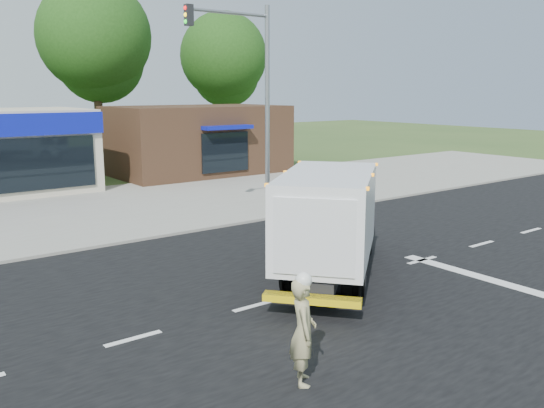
# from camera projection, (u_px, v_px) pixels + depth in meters

# --- Properties ---
(ground) EXTENTS (120.00, 120.00, 0.00)m
(ground) POSITION_uv_depth(u_px,v_px,m) (348.00, 281.00, 15.07)
(ground) COLOR #385123
(ground) RESTS_ON ground
(road_asphalt) EXTENTS (60.00, 14.00, 0.02)m
(road_asphalt) POSITION_uv_depth(u_px,v_px,m) (348.00, 281.00, 15.07)
(road_asphalt) COLOR black
(road_asphalt) RESTS_ON ground
(sidewalk) EXTENTS (60.00, 2.40, 0.12)m
(sidewalk) POSITION_uv_depth(u_px,v_px,m) (194.00, 222.00, 21.48)
(sidewalk) COLOR gray
(sidewalk) RESTS_ON ground
(parking_apron) EXTENTS (60.00, 9.00, 0.02)m
(parking_apron) POSITION_uv_depth(u_px,v_px,m) (130.00, 200.00, 26.03)
(parking_apron) COLOR gray
(parking_apron) RESTS_ON ground
(lane_markings) EXTENTS (55.20, 7.00, 0.01)m
(lane_markings) POSITION_uv_depth(u_px,v_px,m) (423.00, 283.00, 14.81)
(lane_markings) COLOR silver
(lane_markings) RESTS_ON road_asphalt
(ems_box_truck) EXTENTS (6.34, 5.81, 2.92)m
(ems_box_truck) POSITION_uv_depth(u_px,v_px,m) (331.00, 215.00, 15.11)
(ems_box_truck) COLOR black
(ems_box_truck) RESTS_ON ground
(emergency_worker) EXTENTS (0.74, 0.81, 1.97)m
(emergency_worker) POSITION_uv_depth(u_px,v_px,m) (303.00, 330.00, 9.63)
(emergency_worker) COLOR tan
(emergency_worker) RESTS_ON ground
(brown_storefront) EXTENTS (10.00, 6.70, 4.00)m
(brown_storefront) POSITION_uv_depth(u_px,v_px,m) (198.00, 140.00, 34.46)
(brown_storefront) COLOR #382316
(brown_storefront) RESTS_ON ground
(traffic_signal_pole) EXTENTS (3.51, 0.25, 8.00)m
(traffic_signal_pole) POSITION_uv_depth(u_px,v_px,m) (253.00, 90.00, 21.45)
(traffic_signal_pole) COLOR gray
(traffic_signal_pole) RESTS_ON ground
(background_trees) EXTENTS (36.77, 7.39, 12.10)m
(background_trees) POSITION_uv_depth(u_px,v_px,m) (17.00, 49.00, 35.18)
(background_trees) COLOR #332114
(background_trees) RESTS_ON ground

